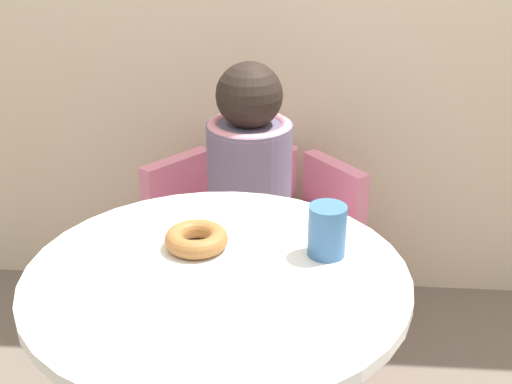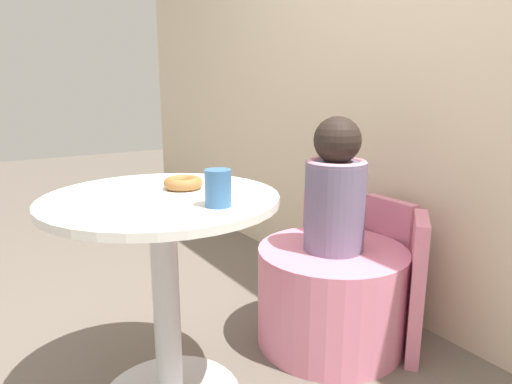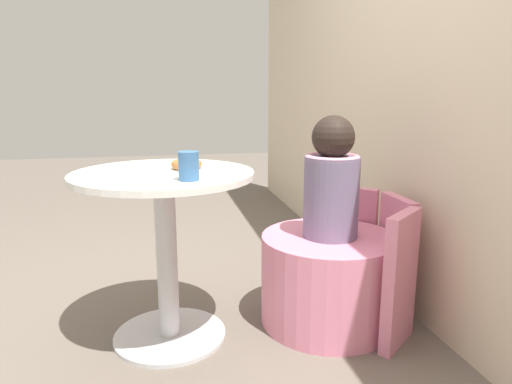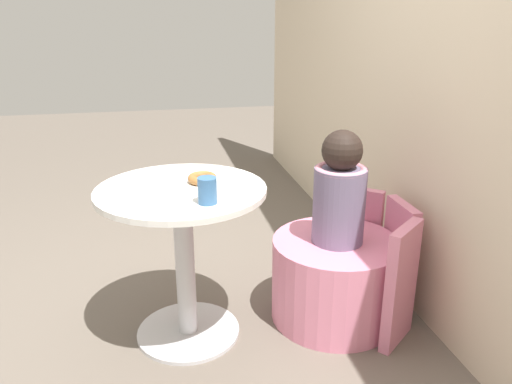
# 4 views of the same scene
# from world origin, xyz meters

# --- Properties ---
(ground_plane) EXTENTS (12.00, 12.00, 0.00)m
(ground_plane) POSITION_xyz_m (0.00, 0.00, 0.00)
(ground_plane) COLOR #665B51
(back_wall) EXTENTS (6.00, 0.06, 2.40)m
(back_wall) POSITION_xyz_m (0.00, 1.13, 1.20)
(back_wall) COLOR beige
(back_wall) RESTS_ON ground_plane
(round_table) EXTENTS (0.72, 0.72, 0.72)m
(round_table) POSITION_xyz_m (-0.09, -0.03, 0.50)
(round_table) COLOR silver
(round_table) RESTS_ON ground_plane
(tub_chair) EXTENTS (0.60, 0.60, 0.41)m
(tub_chair) POSITION_xyz_m (-0.09, 0.68, 0.20)
(tub_chair) COLOR pink
(tub_chair) RESTS_ON ground_plane
(booth_backrest) EXTENTS (0.70, 0.26, 0.57)m
(booth_backrest) POSITION_xyz_m (-0.09, 0.93, 0.28)
(booth_backrest) COLOR pink
(booth_backrest) RESTS_ON ground_plane
(child_figure) EXTENTS (0.24, 0.24, 0.53)m
(child_figure) POSITION_xyz_m (-0.09, 0.68, 0.65)
(child_figure) COLOR slate
(child_figure) RESTS_ON tub_chair
(donut) EXTENTS (0.13, 0.13, 0.04)m
(donut) POSITION_xyz_m (-0.15, 0.07, 0.74)
(donut) COLOR #9E6633
(donut) RESTS_ON round_table
(cup) EXTENTS (0.07, 0.07, 0.10)m
(cup) POSITION_xyz_m (0.11, 0.06, 0.77)
(cup) COLOR #386699
(cup) RESTS_ON round_table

